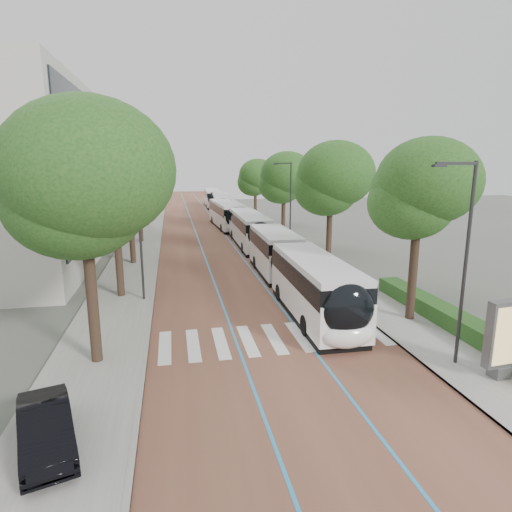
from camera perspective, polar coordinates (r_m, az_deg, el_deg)
The scene contains 23 objects.
ground at distance 19.43m, azimuth 2.54°, elevation -12.15°, with size 160.00×160.00×0.00m, color #51544C.
road at distance 57.89m, azimuth -6.84°, elevation 4.22°, with size 11.00×140.00×0.02m, color brown.
sidewalk_left at distance 57.82m, azimuth -14.28°, elevation 3.97°, with size 4.00×140.00×0.12m, color gray.
sidewalk_right at distance 58.91m, azimuth 0.47°, elevation 4.49°, with size 4.00×140.00×0.12m, color gray.
kerb_left at distance 57.75m, azimuth -12.40°, elevation 4.05°, with size 0.20×140.00×0.14m, color gray.
kerb_right at distance 58.56m, azimuth -1.35°, elevation 4.44°, with size 0.20×140.00×0.14m, color gray.
zebra_crossing at distance 20.35m, azimuth 2.43°, elevation -10.90°, with size 10.55×3.60×0.01m.
lane_line_left at distance 57.79m, azimuth -8.42°, elevation 4.17°, with size 0.12×126.00×0.01m, color #2789C7.
lane_line_right at distance 58.03m, azimuth -5.26°, elevation 4.29°, with size 0.12×126.00×0.01m, color #2789C7.
office_building at distance 47.69m, azimuth -30.20°, elevation 9.40°, with size 18.11×40.00×14.00m.
hedge at distance 23.00m, azimuth 25.40°, elevation -8.01°, with size 1.20×14.00×0.80m, color #1B4618.
streetlight_near at distance 18.14m, azimuth 25.88°, elevation 0.84°, with size 1.82×0.20×8.00m.
streetlight_far at distance 40.78m, azimuth 4.39°, elevation 7.72°, with size 1.82×0.20×8.00m.
lamp_post_left at distance 25.55m, azimuth -15.19°, elevation 3.04°, with size 0.14×0.14×8.00m, color #2B2B2E.
trees_left at distance 43.10m, azimuth -15.71°, elevation 10.11°, with size 6.49×61.43×9.89m.
trees_right at distance 41.63m, azimuth 5.63°, elevation 9.84°, with size 5.85×47.19×9.14m.
lead_bus at distance 26.22m, azimuth 5.23°, elevation -1.91°, with size 2.82×18.44×3.20m.
bus_queued_0 at distance 41.95m, azimuth -0.83°, elevation 3.49°, with size 2.67×12.43×3.20m.
bus_queued_1 at distance 54.22m, azimuth -3.95°, elevation 5.45°, with size 3.15×12.51×3.20m.
bus_queued_2 at distance 67.57m, azimuth -4.61°, elevation 6.79°, with size 3.35×12.54×3.20m.
bus_queued_3 at distance 80.95m, azimuth -5.82°, elevation 7.67°, with size 2.92×12.47×3.20m.
ad_panel at distance 18.55m, azimuth 30.12°, elevation -9.41°, with size 1.48×0.62×3.01m.
parked_car at distance 14.20m, azimuth -26.23°, elevation -19.86°, with size 1.36×3.91×1.29m, color black.
Camera 1 is at (-4.24, -17.18, 8.02)m, focal length 30.00 mm.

